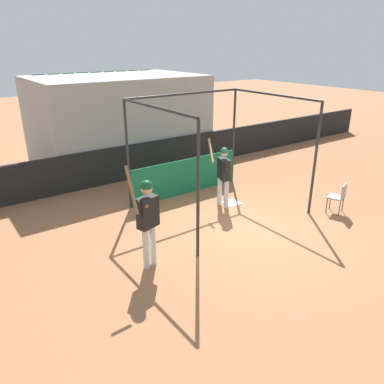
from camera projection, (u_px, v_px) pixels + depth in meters
ground_plane at (249, 230)px, 9.24m from camera, size 60.00×60.00×0.00m
outfield_wall at (146, 159)px, 12.89m from camera, size 24.00×0.12×1.17m
bleacher_section at (118, 120)px, 14.06m from camera, size 5.95×4.00×3.25m
batting_cage at (198, 159)px, 10.62m from camera, size 3.83×3.22×3.02m
home_plate at (232, 203)px, 10.81m from camera, size 0.44×0.44×0.02m
player_batter at (223, 172)px, 10.25m from camera, size 0.56×0.92×1.85m
player_waiting at (148, 215)px, 7.34m from camera, size 0.72×0.58×2.20m
folding_chair at (340, 195)px, 10.01m from camera, size 0.51×0.51×0.84m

